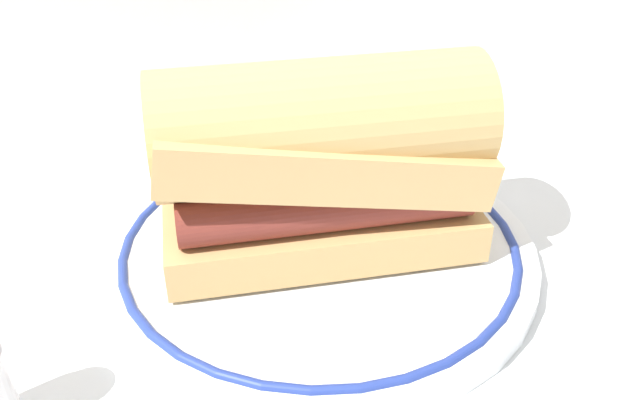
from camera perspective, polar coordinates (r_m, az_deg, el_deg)
ground_plane at (r=0.44m, az=2.36°, el=-6.42°), size 1.50×1.50×0.00m
plate at (r=0.45m, az=0.00°, el=-4.03°), size 0.28×0.28×0.01m
sausage_sandwich at (r=0.41m, az=0.00°, el=3.56°), size 0.21×0.12×0.12m
butter_knife at (r=0.62m, az=-0.67°, el=6.87°), size 0.15×0.08×0.01m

